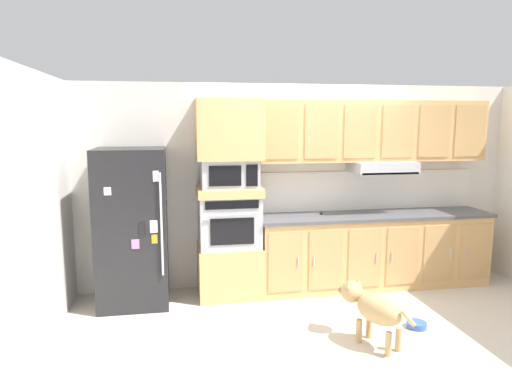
{
  "coord_description": "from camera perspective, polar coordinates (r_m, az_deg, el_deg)",
  "views": [
    {
      "loc": [
        -1.55,
        -4.51,
        2.06
      ],
      "look_at": [
        -0.72,
        0.19,
        1.32
      ],
      "focal_mm": 32.43,
      "sensor_mm": 36.0,
      "label": 1
    }
  ],
  "objects": [
    {
      "name": "oven_base_cabinet",
      "position": [
        5.58,
        -3.28,
        -9.57
      ],
      "size": [
        0.74,
        0.62,
        0.6
      ],
      "primitive_type": "cube",
      "color": "tan",
      "rests_on": "ground"
    },
    {
      "name": "ground_plane",
      "position": [
        5.2,
        8.51,
        -14.62
      ],
      "size": [
        9.6,
        9.6,
        0.0
      ],
      "primitive_type": "plane",
      "color": "beige"
    },
    {
      "name": "dog_food_bowl",
      "position": [
        5.08,
        19.2,
        -15.19
      ],
      "size": [
        0.2,
        0.2,
        0.06
      ],
      "color": "#3359A5",
      "rests_on": "ground"
    },
    {
      "name": "countertop_slab",
      "position": [
        5.91,
        14.4,
        -2.78
      ],
      "size": [
        2.92,
        0.64,
        0.04
      ],
      "primitive_type": "cube",
      "color": "#4C4C51",
      "rests_on": "lower_cabinet_run"
    },
    {
      "name": "back_kitchen_wall",
      "position": [
        5.89,
        5.37,
        0.88
      ],
      "size": [
        6.2,
        0.12,
        2.5
      ],
      "primitive_type": "cube",
      "color": "silver",
      "rests_on": "ground"
    },
    {
      "name": "microwave",
      "position": [
        5.33,
        -3.38,
        2.35
      ],
      "size": [
        0.64,
        0.54,
        0.32
      ],
      "color": "#A8AAAF",
      "rests_on": "appliance_mid_shelf"
    },
    {
      "name": "appliance_upper_cabinet",
      "position": [
        5.3,
        -3.43,
        7.73
      ],
      "size": [
        0.74,
        0.62,
        0.68
      ],
      "primitive_type": "cube",
      "color": "tan",
      "rests_on": "microwave"
    },
    {
      "name": "appliance_mid_shelf",
      "position": [
        5.36,
        -3.36,
        0.12
      ],
      "size": [
        0.74,
        0.62,
        0.1
      ],
      "primitive_type": "cube",
      "color": "tan",
      "rests_on": "built_in_oven"
    },
    {
      "name": "refrigerator",
      "position": [
        5.35,
        -15.0,
        -4.23
      ],
      "size": [
        0.76,
        0.73,
        1.76
      ],
      "color": "black",
      "rests_on": "ground"
    },
    {
      "name": "dog",
      "position": [
        4.52,
        14.2,
        -13.6
      ],
      "size": [
        0.49,
        0.8,
        0.55
      ],
      "rotation": [
        0.0,
        0.0,
        2.05
      ],
      "color": "tan",
      "rests_on": "ground"
    },
    {
      "name": "built_in_oven",
      "position": [
        5.42,
        -3.33,
        -3.54
      ],
      "size": [
        0.7,
        0.62,
        0.6
      ],
      "color": "#A8AAAF",
      "rests_on": "oven_base_cabinet"
    },
    {
      "name": "lower_cabinet_run",
      "position": [
        6.01,
        14.24,
        -7.09
      ],
      "size": [
        2.88,
        0.63,
        0.88
      ],
      "color": "tan",
      "rests_on": "ground"
    },
    {
      "name": "backsplash_panel",
      "position": [
        6.12,
        13.39,
        0.22
      ],
      "size": [
        2.92,
        0.02,
        0.5
      ],
      "primitive_type": "cube",
      "color": "silver",
      "rests_on": "countertop_slab"
    },
    {
      "name": "side_panel_left",
      "position": [
        4.75,
        -25.08,
        -1.82
      ],
      "size": [
        0.12,
        7.1,
        2.5
      ],
      "primitive_type": "cube",
      "color": "silver",
      "rests_on": "ground"
    },
    {
      "name": "screwdriver",
      "position": [
        5.75,
        8.14,
        -2.57
      ],
      "size": [
        0.16,
        0.14,
        0.03
      ],
      "color": "black",
      "rests_on": "countertop_slab"
    },
    {
      "name": "upper_cabinet_with_hood",
      "position": [
        5.91,
        14.34,
        7.01
      ],
      "size": [
        2.88,
        0.48,
        0.88
      ],
      "color": "tan",
      "rests_on": "backsplash_panel"
    }
  ]
}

